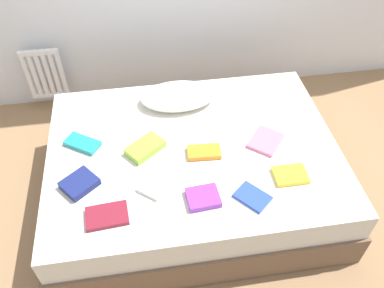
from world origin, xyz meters
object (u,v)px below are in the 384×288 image
(textbook_maroon, at_px, (107,216))
(textbook_teal, at_px, (82,143))
(pillow, at_px, (178,96))
(textbook_white, at_px, (155,185))
(radiator, at_px, (45,74))
(textbook_yellow, at_px, (290,175))
(bed, at_px, (193,171))
(textbook_navy, at_px, (80,183))
(textbook_orange, at_px, (204,152))
(textbook_pink, at_px, (266,141))
(textbook_purple, at_px, (203,198))
(textbook_blue, at_px, (252,197))
(textbook_lime, at_px, (145,148))

(textbook_maroon, relative_size, textbook_teal, 1.02)
(pillow, bearing_deg, textbook_maroon, -119.03)
(textbook_white, bearing_deg, radiator, 68.59)
(pillow, height_order, textbook_maroon, pillow)
(textbook_yellow, distance_m, textbook_teal, 1.39)
(textbook_maroon, height_order, textbook_white, textbook_maroon)
(radiator, relative_size, textbook_maroon, 2.00)
(pillow, bearing_deg, textbook_white, -107.41)
(radiator, distance_m, textbook_maroon, 1.78)
(bed, relative_size, textbook_white, 10.57)
(textbook_maroon, bearing_deg, bed, 35.68)
(textbook_navy, relative_size, textbook_orange, 0.91)
(bed, bearing_deg, textbook_yellow, -31.56)
(radiator, xyz_separation_m, textbook_yellow, (1.70, -1.55, 0.14))
(bed, relative_size, textbook_maroon, 8.26)
(bed, height_order, textbook_pink, textbook_pink)
(pillow, bearing_deg, textbook_pink, -43.83)
(textbook_purple, distance_m, textbook_maroon, 0.57)
(radiator, bearing_deg, textbook_navy, -74.67)
(textbook_purple, xyz_separation_m, textbook_yellow, (0.58, 0.09, -0.00))
(pillow, relative_size, textbook_yellow, 2.69)
(textbook_maroon, height_order, textbook_blue, textbook_maroon)
(textbook_maroon, bearing_deg, textbook_lime, 58.77)
(bed, xyz_separation_m, textbook_pink, (0.50, -0.03, 0.27))
(textbook_maroon, xyz_separation_m, textbook_teal, (-0.16, 0.61, 0.00))
(textbook_navy, distance_m, textbook_maroon, 0.31)
(textbook_blue, bearing_deg, textbook_teal, -161.60)
(textbook_teal, bearing_deg, textbook_purple, -4.45)
(textbook_navy, xyz_separation_m, textbook_white, (0.46, -0.07, -0.01))
(textbook_navy, relative_size, textbook_purple, 1.04)
(textbook_purple, bearing_deg, textbook_blue, -10.51)
(bed, distance_m, textbook_lime, 0.43)
(textbook_pink, relative_size, textbook_blue, 1.17)
(bed, relative_size, pillow, 3.55)
(pillow, bearing_deg, textbook_orange, -79.80)
(textbook_lime, distance_m, textbook_blue, 0.79)
(textbook_pink, height_order, textbook_yellow, textbook_yellow)
(textbook_navy, relative_size, textbook_teal, 0.84)
(textbook_pink, relative_size, textbook_maroon, 0.97)
(pillow, bearing_deg, textbook_teal, -153.06)
(pillow, distance_m, textbook_yellow, 1.04)
(radiator, height_order, pillow, pillow)
(textbook_purple, bearing_deg, textbook_navy, 159.30)
(textbook_yellow, bearing_deg, textbook_teal, 160.16)
(bed, distance_m, textbook_purple, 0.52)
(textbook_orange, xyz_separation_m, textbook_white, (-0.35, -0.22, -0.00))
(textbook_teal, bearing_deg, bed, 23.46)
(textbook_navy, distance_m, textbook_orange, 0.82)
(textbook_purple, bearing_deg, bed, 84.75)
(bed, bearing_deg, textbook_white, -134.22)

